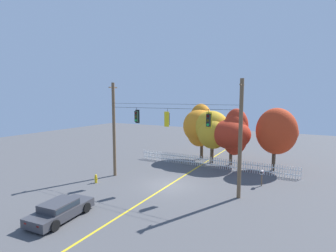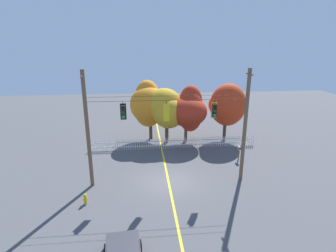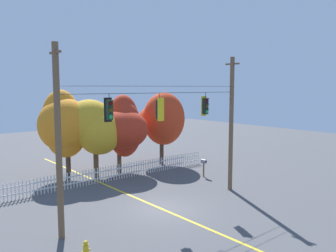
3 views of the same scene
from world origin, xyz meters
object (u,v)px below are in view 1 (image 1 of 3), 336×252
Objects in this scene: fire_hydrant at (96,179)px; autumn_maple_near_fence at (200,126)px; traffic_signal_northbound_primary at (137,116)px; autumn_oak_far_east at (233,133)px; autumn_maple_mid at (212,130)px; traffic_signal_northbound_secondary at (167,119)px; traffic_signal_eastbound_side at (208,120)px; autumn_maple_far_west at (277,132)px; roadside_mailbox at (262,173)px; parked_car at (60,209)px.

autumn_maple_near_fence is at bearing 69.75° from fire_hydrant.
autumn_oak_far_east is at bearing 54.00° from traffic_signal_northbound_primary.
autumn_oak_far_east is 8.24× the size of fire_hydrant.
autumn_maple_near_fence is at bearing 150.17° from autumn_maple_mid.
traffic_signal_northbound_primary is 3.11m from traffic_signal_northbound_secondary.
traffic_signal_eastbound_side is 0.23× the size of autumn_maple_far_west.
fire_hydrant is (-6.54, -11.61, -3.40)m from autumn_maple_mid.
traffic_signal_northbound_primary is 11.78m from roadside_mailbox.
traffic_signal_eastbound_side is 0.24× the size of autumn_maple_mid.
autumn_maple_near_fence is 2.16m from autumn_maple_mid.
autumn_maple_far_west is at bearing 66.32° from traffic_signal_eastbound_side.
autumn_maple_near_fence is (2.03, 10.17, -1.76)m from traffic_signal_northbound_primary.
autumn_maple_far_west is at bearing 59.67° from parked_car.
traffic_signal_eastbound_side is 0.33× the size of parked_car.
roadside_mailbox is at bearing 26.38° from traffic_signal_northbound_secondary.
traffic_signal_northbound_primary is 10.07m from parked_car.
parked_car is 6.81m from fire_hydrant.
autumn_oak_far_east is at bearing 70.74° from parked_car.
autumn_maple_mid is (1.86, -1.07, -0.21)m from autumn_maple_near_fence.
traffic_signal_northbound_secondary is (3.11, -0.02, -0.10)m from traffic_signal_northbound_primary.
autumn_maple_near_fence reaches higher than traffic_signal_northbound_primary.
autumn_oak_far_east is at bearing -175.62° from autumn_maple_far_west.
traffic_signal_eastbound_side is 0.23× the size of autumn_oak_far_east.
autumn_maple_mid is at bearing -29.83° from autumn_maple_near_fence.
autumn_maple_near_fence reaches higher than fire_hydrant.
parked_car is at bearing -129.25° from roadside_mailbox.
traffic_signal_northbound_primary and traffic_signal_eastbound_side have the same top height.
autumn_oak_far_east is 4.64× the size of roadside_mailbox.
autumn_maple_near_fence is 13.99m from fire_hydrant.
autumn_maple_mid reaches higher than fire_hydrant.
parked_car is at bearing -109.26° from autumn_oak_far_east.
roadside_mailbox is (3.84, -5.28, -2.55)m from autumn_oak_far_east.
autumn_oak_far_east is (2.50, -0.30, -0.13)m from autumn_maple_mid.
autumn_maple_near_fence is (-1.08, 10.19, -1.66)m from traffic_signal_northbound_secondary.
traffic_signal_northbound_secondary is 12.00m from autumn_maple_far_west.
autumn_maple_near_fence reaches higher than traffic_signal_eastbound_side.
traffic_signal_eastbound_side is 11.32m from autumn_maple_near_fence.
traffic_signal_eastbound_side reaches higher than autumn_maple_mid.
traffic_signal_northbound_secondary is at bearing -129.68° from autumn_maple_far_west.
parked_car is (-3.59, -17.74, -3.17)m from autumn_maple_mid.
fire_hydrant is (-4.68, -12.68, -3.62)m from autumn_maple_near_fence.
traffic_signal_northbound_secondary reaches higher than parked_car.
parked_car is (-2.81, -8.63, -5.05)m from traffic_signal_northbound_secondary.
autumn_maple_far_west is at bearing 0.24° from autumn_maple_mid.
autumn_maple_near_fence is at bearing 162.60° from autumn_oak_far_east.
parked_car is (-1.73, -18.81, -3.39)m from autumn_maple_near_fence.
autumn_maple_mid is 0.95× the size of autumn_oak_far_east.
traffic_signal_northbound_primary reaches higher than autumn_maple_far_west.
traffic_signal_northbound_primary is at bearing 179.64° from traffic_signal_northbound_secondary.
traffic_signal_eastbound_side is 9.71m from autumn_maple_mid.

